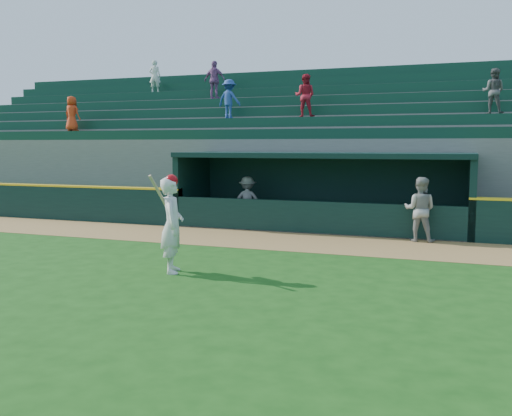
{
  "coord_description": "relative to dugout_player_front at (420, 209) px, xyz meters",
  "views": [
    {
      "loc": [
        4.37,
        -10.31,
        2.71
      ],
      "look_at": [
        0.0,
        1.6,
        1.3
      ],
      "focal_mm": 40.0,
      "sensor_mm": 36.0,
      "label": 1
    }
  ],
  "objects": [
    {
      "name": "ground",
      "position": [
        -3.22,
        -6.15,
        -0.91
      ],
      "size": [
        120.0,
        120.0,
        0.0
      ],
      "primitive_type": "plane",
      "color": "#174711",
      "rests_on": "ground"
    },
    {
      "name": "warning_track",
      "position": [
        -3.22,
        -1.25,
        -0.9
      ],
      "size": [
        40.0,
        3.0,
        0.01
      ],
      "primitive_type": "cube",
      "color": "olive",
      "rests_on": "ground"
    },
    {
      "name": "dugout_player_front",
      "position": [
        0.0,
        0.0,
        0.0
      ],
      "size": [
        0.93,
        0.75,
        1.82
      ],
      "primitive_type": "imported",
      "rotation": [
        0.0,
        0.0,
        3.07
      ],
      "color": "gray",
      "rests_on": "ground"
    },
    {
      "name": "dugout_player_inside",
      "position": [
        -5.81,
        1.65,
        -0.09
      ],
      "size": [
        1.17,
        0.85,
        1.63
      ],
      "primitive_type": "imported",
      "rotation": [
        0.0,
        0.0,
        3.39
      ],
      "color": "#9F9F9A",
      "rests_on": "ground"
    },
    {
      "name": "dugout",
      "position": [
        -3.22,
        1.86,
        0.45
      ],
      "size": [
        9.4,
        2.8,
        2.46
      ],
      "color": "slate",
      "rests_on": "ground"
    },
    {
      "name": "stands",
      "position": [
        -3.18,
        6.42,
        1.49
      ],
      "size": [
        34.5,
        6.25,
        7.05
      ],
      "color": "slate",
      "rests_on": "ground"
    },
    {
      "name": "batter_at_plate",
      "position": [
        -4.64,
        -5.85,
        0.13
      ],
      "size": [
        0.75,
        0.91,
        2.11
      ],
      "color": "silver",
      "rests_on": "ground"
    }
  ]
}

